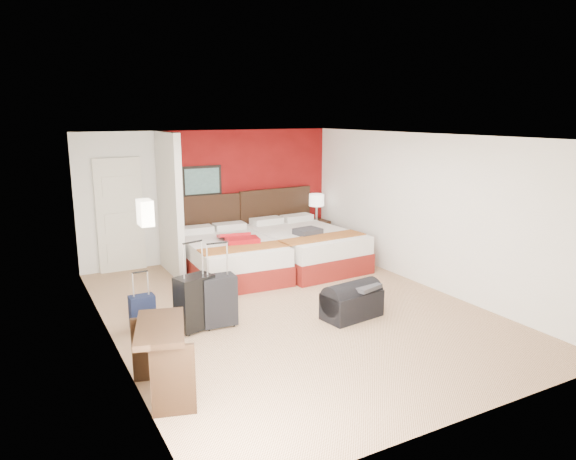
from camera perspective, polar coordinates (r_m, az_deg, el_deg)
ground at (r=7.78m, az=0.40°, el=-8.62°), size 6.50×6.50×0.00m
room_walls at (r=8.21m, az=-13.08°, el=1.30°), size 5.02×6.52×2.50m
red_accent_panel at (r=10.60m, az=-4.45°, el=4.02°), size 3.50×0.04×2.50m
partition_wall at (r=9.44m, az=-12.66°, el=2.71°), size 0.12×1.20×2.50m
entry_door at (r=9.88m, az=-17.72°, el=1.52°), size 0.82×0.06×2.05m
bed_left at (r=9.34m, az=-6.20°, el=-3.02°), size 1.58×2.19×0.64m
bed_right at (r=9.91m, az=1.75°, el=-1.95°), size 1.70×2.32×0.67m
red_suitcase_open at (r=9.19m, az=-5.44°, el=-0.89°), size 0.68×0.84×0.09m
jacket_bundle at (r=9.52m, az=2.15°, el=-0.16°), size 0.49×0.41×0.11m
nightstand at (r=11.12m, az=3.07°, el=-0.51°), size 0.45×0.45×0.61m
table_lamp at (r=11.01m, az=3.10°, el=2.46°), size 0.33×0.33×0.56m
suitcase_black at (r=7.08m, az=-10.05°, el=-7.93°), size 0.54×0.41×0.71m
suitcase_charcoal at (r=7.16m, az=-7.53°, el=-7.76°), size 0.47×0.31×0.67m
suitcase_navy at (r=7.28m, az=-15.46°, el=-8.74°), size 0.32×0.20×0.45m
duffel_bag at (r=7.49m, az=6.92°, el=-7.85°), size 0.88×0.55×0.42m
jacket_draped at (r=7.46m, az=8.13°, el=-6.04°), size 0.50×0.46×0.06m
desk at (r=5.56m, az=-13.49°, el=-13.62°), size 0.70×1.02×0.77m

